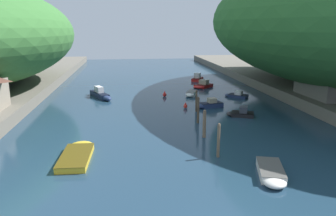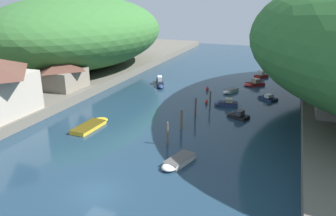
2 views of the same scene
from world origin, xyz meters
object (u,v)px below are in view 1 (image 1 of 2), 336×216
Objects in this scene: boat_open_rowboat at (240,113)px; channel_buoy_near at (165,94)px; boat_near_quay at (198,78)px; channel_buoy_far at (185,106)px; boat_yellow_tender at (209,104)px; boat_red_skiff at (78,154)px; boat_white_cruiser at (236,95)px; boat_mid_channel at (272,174)px; boat_cabin_cruiser at (191,94)px; right_bank_cottage at (328,76)px; boat_far_upstream at (101,95)px; boat_small_dinghy at (202,85)px.

boat_open_rowboat is 4.05× the size of channel_buoy_near.
channel_buoy_far is (-6.37, -21.55, -0.16)m from boat_near_quay.
boat_yellow_tender is 3.06m from channel_buoy_far.
boat_red_skiff is 24.24m from channel_buoy_near.
boat_white_cruiser is at bearing -8.47° from channel_buoy_near.
boat_mid_channel is at bearing -67.74° from boat_near_quay.
channel_buoy_far reaches higher than boat_cabin_cruiser.
right_bank_cottage is 30.84m from boat_far_upstream.
channel_buoy_far is at bearing 77.40° from boat_yellow_tender.
right_bank_cottage is 18.70m from boat_cabin_cruiser.
boat_red_skiff is at bearing 172.15° from boat_white_cruiser.
boat_open_rowboat reaches higher than channel_buoy_near.
boat_far_upstream is 19.93m from boat_white_cruiser.
channel_buoy_far is at bearing -78.67° from boat_near_quay.
right_bank_cottage reaches higher than channel_buoy_far.
boat_near_quay is at bearing 65.97° from boat_red_skiff.
boat_white_cruiser reaches higher than channel_buoy_near.
boat_far_upstream is 1.78× the size of boat_open_rowboat.
boat_cabin_cruiser is at bearing 154.30° from boat_far_upstream.
boat_near_quay is 1.15× the size of boat_cabin_cruiser.
boat_red_skiff is (-0.32, -22.51, -0.25)m from boat_far_upstream.
boat_far_upstream is at bearing 161.95° from right_bank_cottage.
boat_cabin_cruiser and boat_mid_channel have the same top height.
channel_buoy_near is at bearing 103.68° from channel_buoy_far.
boat_open_rowboat is (16.80, -12.26, -0.15)m from boat_far_upstream.
boat_cabin_cruiser is 1.00× the size of boat_white_cruiser.
boat_cabin_cruiser is at bearing -73.56° from boat_mid_channel.
right_bank_cottage is at bearing -35.75° from boat_near_quay.
channel_buoy_far is at bearing 54.36° from boat_red_skiff.
channel_buoy_near is (-10.51, 1.57, 0.06)m from boat_white_cruiser.
right_bank_cottage is 10.87× the size of channel_buoy_far.
boat_open_rowboat is 0.96× the size of boat_white_cruiser.
boat_red_skiff is at bearing 142.41° from boat_open_rowboat.
boat_small_dinghy reaches higher than boat_mid_channel.
boat_yellow_tender is 20.44m from boat_mid_channel.
boat_cabin_cruiser is at bearing 2.01° from channel_buoy_near.
boat_yellow_tender is at bearing 126.46° from boat_far_upstream.
boat_far_upstream is 1.71× the size of boat_white_cruiser.
boat_white_cruiser is (19.84, -1.84, -0.21)m from boat_far_upstream.
boat_open_rowboat is 7.26m from channel_buoy_far.
boat_yellow_tender reaches higher than boat_red_skiff.
boat_open_rowboat is (17.11, 10.25, 0.10)m from boat_red_skiff.
boat_far_upstream is (-29.12, 9.49, -3.61)m from right_bank_cottage.
boat_far_upstream is 1.52× the size of boat_small_dinghy.
right_bank_cottage is 26.32m from boat_near_quay.
boat_red_skiff is 28.88m from boat_white_cruiser.
channel_buoy_near reaches higher than boat_cabin_cruiser.
boat_small_dinghy is at bearing -23.20° from boat_yellow_tender.
boat_yellow_tender is 0.61× the size of boat_far_upstream.
boat_small_dinghy is 4.75× the size of channel_buoy_near.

